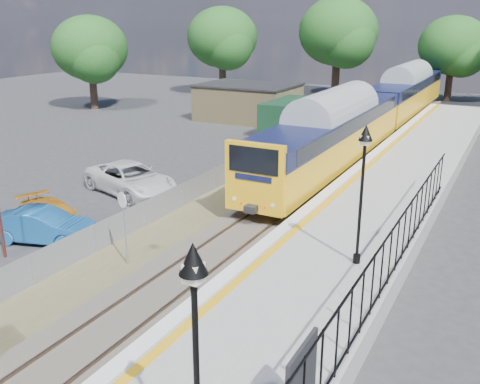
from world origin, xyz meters
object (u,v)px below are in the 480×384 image
Objects in this scene: victorian_lamp_south at (195,316)px; victorian_lamp_north at (364,163)px; car_white at (131,179)px; train at (378,107)px; car_yellow at (53,217)px; car_blue at (43,226)px; speed_sign at (124,216)px.

victorian_lamp_south and victorian_lamp_north have the same top height.
car_white is at bearing 160.88° from victorian_lamp_north.
victorian_lamp_south is at bearing -80.67° from train.
victorian_lamp_north is (-0.20, 10.00, 0.00)m from victorian_lamp_south.
victorian_lamp_south is at bearing -120.57° from car_white.
train reaches higher than car_yellow.
car_yellow is at bearing -106.66° from train.
victorian_lamp_south is at bearing -140.19° from car_blue.
victorian_lamp_south reaches higher than car_yellow.
car_yellow is at bearing -158.99° from car_white.
victorian_lamp_north is 8.46m from speed_sign.
victorian_lamp_north is 0.83× the size of car_white.
victorian_lamp_south is 16.08m from car_yellow.
car_white is at bearing -9.80° from car_blue.
train is 9.85× the size of car_blue.
victorian_lamp_south reaches higher than speed_sign.
victorian_lamp_south is 33.99m from train.
speed_sign is 0.50× the size of car_white.
train reaches higher than car_white.
victorian_lamp_south is 19.95m from car_white.
speed_sign is at bearing -109.46° from car_blue.
car_blue is 0.98× the size of car_yellow.
car_yellow is (-4.84, 1.18, -1.28)m from speed_sign.
train is at bearing 99.33° from victorian_lamp_south.
car_blue is (-12.13, -2.09, -3.61)m from victorian_lamp_north.
victorian_lamp_south is 0.11× the size of train.
train is at bearing 102.71° from victorian_lamp_north.
victorian_lamp_north reaches higher than speed_sign.
speed_sign is 0.66× the size of car_yellow.
victorian_lamp_north reaches higher than car_blue.
car_blue is 0.74× the size of car_white.
victorian_lamp_north is at bearing -97.74° from car_blue.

